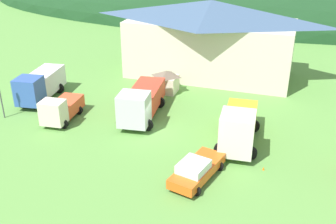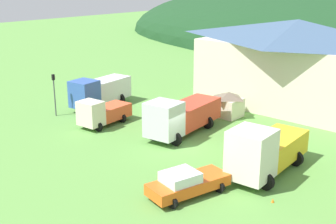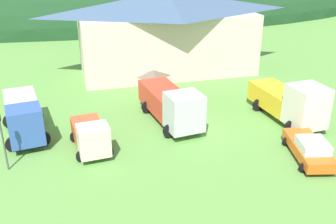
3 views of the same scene
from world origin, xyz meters
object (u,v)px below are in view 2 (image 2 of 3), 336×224
object	(u,v)px
light_truck_cream	(101,112)
service_pickup_orange	(187,183)
traffic_cone_mid_row	(301,160)
traffic_cone_near_pickup	(273,202)
tow_truck_silver	(181,115)
heavy_rig_striped	(264,150)
depot_building	(295,63)
traffic_light_west	(54,91)
box_truck_blue	(99,91)
play_shed_cream	(228,104)

from	to	relation	value
light_truck_cream	service_pickup_orange	world-z (taller)	light_truck_cream
light_truck_cream	traffic_cone_mid_row	distance (m)	17.74
traffic_cone_near_pickup	traffic_cone_mid_row	size ratio (longest dim) A/B	0.82
tow_truck_silver	heavy_rig_striped	size ratio (longest dim) A/B	1.07
traffic_cone_near_pickup	service_pickup_orange	bearing A→B (deg)	-147.90
tow_truck_silver	traffic_cone_mid_row	world-z (taller)	tow_truck_silver
depot_building	service_pickup_orange	size ratio (longest dim) A/B	3.67
service_pickup_orange	depot_building	bearing A→B (deg)	-155.55
heavy_rig_striped	service_pickup_orange	world-z (taller)	heavy_rig_striped
light_truck_cream	tow_truck_silver	bearing A→B (deg)	108.82
tow_truck_silver	service_pickup_orange	bearing A→B (deg)	35.45
light_truck_cream	traffic_cone_mid_row	xyz separation A→B (m)	(17.02, 4.82, -1.22)
depot_building	traffic_cone_near_pickup	world-z (taller)	depot_building
traffic_cone_near_pickup	traffic_cone_mid_row	distance (m)	7.34
depot_building	traffic_cone_near_pickup	bearing A→B (deg)	-65.44
traffic_cone_mid_row	tow_truck_silver	bearing A→B (deg)	-170.14
service_pickup_orange	traffic_cone_near_pickup	world-z (taller)	service_pickup_orange
service_pickup_orange	tow_truck_silver	bearing A→B (deg)	-123.97
traffic_light_west	heavy_rig_striped	bearing A→B (deg)	4.69
depot_building	tow_truck_silver	xyz separation A→B (m)	(-3.24, -13.65, -2.92)
box_truck_blue	traffic_cone_near_pickup	world-z (taller)	box_truck_blue
traffic_light_west	traffic_cone_mid_row	world-z (taller)	traffic_light_west
traffic_cone_mid_row	service_pickup_orange	bearing A→B (deg)	-105.41
tow_truck_silver	traffic_cone_near_pickup	xyz separation A→B (m)	(11.93, -5.37, -1.68)
box_truck_blue	light_truck_cream	xyz separation A→B (m)	(4.68, -3.60, -0.50)
traffic_cone_mid_row	box_truck_blue	bearing A→B (deg)	-176.77
depot_building	service_pickup_orange	world-z (taller)	depot_building
box_truck_blue	traffic_cone_mid_row	size ratio (longest dim) A/B	11.70
depot_building	traffic_cone_near_pickup	distance (m)	21.41
service_pickup_orange	traffic_light_west	world-z (taller)	traffic_light_west
box_truck_blue	traffic_light_west	size ratio (longest dim) A/B	1.78
heavy_rig_striped	service_pickup_orange	size ratio (longest dim) A/B	1.44
box_truck_blue	traffic_cone_mid_row	distance (m)	21.80
play_shed_cream	heavy_rig_striped	size ratio (longest dim) A/B	0.31
play_shed_cream	tow_truck_silver	size ratio (longest dim) A/B	0.29
light_truck_cream	traffic_cone_mid_row	bearing A→B (deg)	100.49
heavy_rig_striped	traffic_cone_near_pickup	xyz separation A→B (m)	(2.47, -2.98, -1.79)
traffic_cone_mid_row	heavy_rig_striped	bearing A→B (deg)	-100.56
tow_truck_silver	traffic_light_west	size ratio (longest dim) A/B	2.10
tow_truck_silver	traffic_cone_near_pickup	world-z (taller)	tow_truck_silver
depot_building	light_truck_cream	distance (m)	19.76
service_pickup_orange	traffic_light_west	distance (m)	20.29
service_pickup_orange	light_truck_cream	bearing A→B (deg)	-96.27
depot_building	tow_truck_silver	distance (m)	14.33
play_shed_cream	tow_truck_silver	distance (m)	6.84
light_truck_cream	traffic_cone_near_pickup	size ratio (longest dim) A/B	10.36
heavy_rig_striped	box_truck_blue	bearing A→B (deg)	-102.37
light_truck_cream	box_truck_blue	bearing A→B (deg)	-132.89
play_shed_cream	traffic_cone_mid_row	distance (m)	11.38
traffic_cone_mid_row	light_truck_cream	bearing A→B (deg)	-164.19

